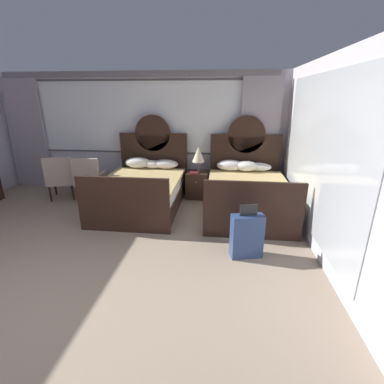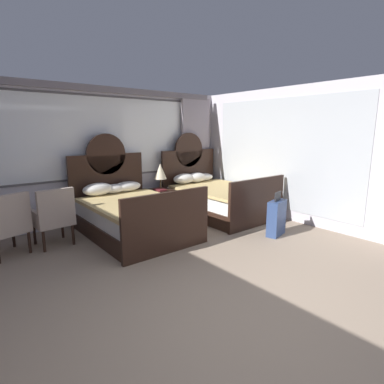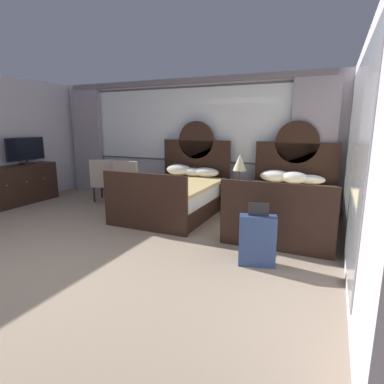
{
  "view_description": "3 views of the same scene",
  "coord_description": "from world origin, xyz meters",
  "px_view_note": "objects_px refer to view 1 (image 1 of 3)",
  "views": [
    {
      "loc": [
        1.95,
        -1.99,
        2.16
      ],
      "look_at": [
        1.5,
        2.03,
        0.76
      ],
      "focal_mm": 25.86,
      "sensor_mm": 36.0,
      "label": 1
    },
    {
      "loc": [
        -2.12,
        -1.61,
        1.85
      ],
      "look_at": [
        1.12,
        2.41,
        0.8
      ],
      "focal_mm": 28.59,
      "sensor_mm": 36.0,
      "label": 2
    },
    {
      "loc": [
        3.07,
        -2.12,
        1.7
      ],
      "look_at": [
        1.2,
        2.08,
        0.71
      ],
      "focal_mm": 29.35,
      "sensor_mm": 36.0,
      "label": 3
    }
  ],
  "objects_px": {
    "nightstand_between_beds": "(197,185)",
    "book_on_nightstand": "(194,172)",
    "armchair_by_window_centre": "(61,176)",
    "suitcase_on_floor": "(247,236)",
    "bed_near_mirror": "(247,193)",
    "bed_near_window": "(143,189)",
    "armchair_by_window_left": "(89,177)",
    "table_lamp_on_nightstand": "(198,155)"
  },
  "relations": [
    {
      "from": "bed_near_window",
      "to": "armchair_by_window_centre",
      "type": "relative_size",
      "value": 2.28
    },
    {
      "from": "bed_near_mirror",
      "to": "book_on_nightstand",
      "type": "bearing_deg",
      "value": 151.04
    },
    {
      "from": "armchair_by_window_centre",
      "to": "suitcase_on_floor",
      "type": "height_order",
      "value": "armchair_by_window_centre"
    },
    {
      "from": "nightstand_between_beds",
      "to": "armchair_by_window_left",
      "type": "xyz_separation_m",
      "value": [
        -2.29,
        -0.44,
        0.22
      ]
    },
    {
      "from": "bed_near_mirror",
      "to": "book_on_nightstand",
      "type": "xyz_separation_m",
      "value": [
        -1.09,
        0.6,
        0.22
      ]
    },
    {
      "from": "bed_near_window",
      "to": "nightstand_between_beds",
      "type": "bearing_deg",
      "value": 33.88
    },
    {
      "from": "bed_near_window",
      "to": "bed_near_mirror",
      "type": "distance_m",
      "value": 2.08
    },
    {
      "from": "table_lamp_on_nightstand",
      "to": "armchair_by_window_left",
      "type": "relative_size",
      "value": 0.59
    },
    {
      "from": "bed_near_mirror",
      "to": "table_lamp_on_nightstand",
      "type": "distance_m",
      "value": 1.36
    },
    {
      "from": "bed_near_window",
      "to": "book_on_nightstand",
      "type": "relative_size",
      "value": 8.41
    },
    {
      "from": "bed_near_mirror",
      "to": "suitcase_on_floor",
      "type": "relative_size",
      "value": 2.77
    },
    {
      "from": "bed_near_window",
      "to": "table_lamp_on_nightstand",
      "type": "height_order",
      "value": "bed_near_window"
    },
    {
      "from": "bed_near_window",
      "to": "bed_near_mirror",
      "type": "xyz_separation_m",
      "value": [
        2.08,
        0.0,
        0.0
      ]
    },
    {
      "from": "book_on_nightstand",
      "to": "nightstand_between_beds",
      "type": "bearing_deg",
      "value": 60.86
    },
    {
      "from": "nightstand_between_beds",
      "to": "suitcase_on_floor",
      "type": "bearing_deg",
      "value": -68.76
    },
    {
      "from": "suitcase_on_floor",
      "to": "bed_near_window",
      "type": "bearing_deg",
      "value": 139.6
    },
    {
      "from": "bed_near_window",
      "to": "armchair_by_window_left",
      "type": "height_order",
      "value": "bed_near_window"
    },
    {
      "from": "bed_near_mirror",
      "to": "book_on_nightstand",
      "type": "height_order",
      "value": "bed_near_mirror"
    },
    {
      "from": "book_on_nightstand",
      "to": "suitcase_on_floor",
      "type": "distance_m",
      "value": 2.49
    },
    {
      "from": "bed_near_window",
      "to": "suitcase_on_floor",
      "type": "bearing_deg",
      "value": -40.4
    },
    {
      "from": "book_on_nightstand",
      "to": "armchair_by_window_centre",
      "type": "height_order",
      "value": "armchair_by_window_centre"
    },
    {
      "from": "armchair_by_window_left",
      "to": "nightstand_between_beds",
      "type": "bearing_deg",
      "value": 10.92
    },
    {
      "from": "nightstand_between_beds",
      "to": "book_on_nightstand",
      "type": "relative_size",
      "value": 2.24
    },
    {
      "from": "table_lamp_on_nightstand",
      "to": "armchair_by_window_left",
      "type": "distance_m",
      "value": 2.4
    },
    {
      "from": "table_lamp_on_nightstand",
      "to": "armchair_by_window_centre",
      "type": "height_order",
      "value": "table_lamp_on_nightstand"
    },
    {
      "from": "book_on_nightstand",
      "to": "armchair_by_window_left",
      "type": "bearing_deg",
      "value": -171.18
    },
    {
      "from": "bed_near_window",
      "to": "armchair_by_window_centre",
      "type": "height_order",
      "value": "bed_near_window"
    },
    {
      "from": "table_lamp_on_nightstand",
      "to": "armchair_by_window_left",
      "type": "height_order",
      "value": "table_lamp_on_nightstand"
    },
    {
      "from": "nightstand_between_beds",
      "to": "table_lamp_on_nightstand",
      "type": "xyz_separation_m",
      "value": [
        0.02,
        -0.01,
        0.68
      ]
    },
    {
      "from": "armchair_by_window_left",
      "to": "table_lamp_on_nightstand",
      "type": "bearing_deg",
      "value": 10.55
    },
    {
      "from": "bed_near_mirror",
      "to": "suitcase_on_floor",
      "type": "height_order",
      "value": "bed_near_mirror"
    },
    {
      "from": "bed_near_mirror",
      "to": "nightstand_between_beds",
      "type": "bearing_deg",
      "value": 146.06
    },
    {
      "from": "bed_near_window",
      "to": "table_lamp_on_nightstand",
      "type": "distance_m",
      "value": 1.4
    },
    {
      "from": "nightstand_between_beds",
      "to": "book_on_nightstand",
      "type": "xyz_separation_m",
      "value": [
        -0.05,
        -0.09,
        0.31
      ]
    },
    {
      "from": "bed_near_mirror",
      "to": "suitcase_on_floor",
      "type": "bearing_deg",
      "value": -94.0
    },
    {
      "from": "nightstand_between_beds",
      "to": "armchair_by_window_left",
      "type": "relative_size",
      "value": 0.61
    },
    {
      "from": "nightstand_between_beds",
      "to": "table_lamp_on_nightstand",
      "type": "relative_size",
      "value": 1.04
    },
    {
      "from": "book_on_nightstand",
      "to": "armchair_by_window_left",
      "type": "relative_size",
      "value": 0.27
    },
    {
      "from": "armchair_by_window_centre",
      "to": "suitcase_on_floor",
      "type": "xyz_separation_m",
      "value": [
        3.87,
        -1.93,
        -0.19
      ]
    },
    {
      "from": "armchair_by_window_centre",
      "to": "book_on_nightstand",
      "type": "bearing_deg",
      "value": 6.76
    },
    {
      "from": "suitcase_on_floor",
      "to": "armchair_by_window_centre",
      "type": "bearing_deg",
      "value": 153.47
    },
    {
      "from": "bed_near_window",
      "to": "book_on_nightstand",
      "type": "height_order",
      "value": "bed_near_window"
    }
  ]
}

